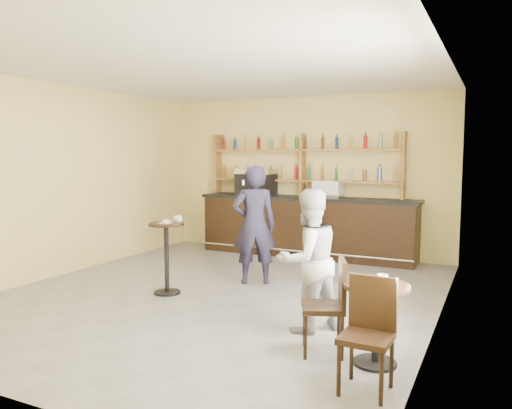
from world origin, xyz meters
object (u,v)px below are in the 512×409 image
at_px(man_main, 254,225).
at_px(pastry_case, 328,189).
at_px(pedestal_table, 167,258).
at_px(bar_counter, 306,226).
at_px(espresso_machine, 256,182).
at_px(chair_west, 323,306).
at_px(chair_south, 366,337).
at_px(patron_second, 308,260).
at_px(cafe_table, 376,325).

bearing_deg(man_main, pastry_case, -131.04).
bearing_deg(pastry_case, pedestal_table, -118.70).
relative_size(bar_counter, pastry_case, 8.11).
relative_size(espresso_machine, man_main, 0.41).
bearing_deg(espresso_machine, man_main, -58.98).
xyz_separation_m(espresso_machine, chair_west, (3.00, -4.58, -0.98)).
height_order(espresso_machine, chair_west, espresso_machine).
height_order(espresso_machine, chair_south, espresso_machine).
xyz_separation_m(bar_counter, chair_south, (2.48, -5.23, -0.11)).
relative_size(pedestal_table, chair_west, 1.06).
bearing_deg(man_main, bar_counter, -120.34).
bearing_deg(pedestal_table, patron_second, -12.88).
bearing_deg(espresso_machine, pedestal_table, -80.45).
xyz_separation_m(pastry_case, chair_west, (1.43, -4.58, -0.87)).
distance_m(espresso_machine, pastry_case, 1.57).
bearing_deg(espresso_machine, cafe_table, -47.03).
distance_m(bar_counter, pastry_case, 0.89).
bearing_deg(chair_west, bar_counter, -179.36).
xyz_separation_m(pastry_case, cafe_table, (1.98, -4.63, -0.96)).
xyz_separation_m(espresso_machine, pastry_case, (1.57, 0.00, -0.11)).
bearing_deg(espresso_machine, patron_second, -51.25).
bearing_deg(pedestal_table, chair_west, -22.09).
bearing_deg(chair_south, pastry_case, 113.03).
height_order(bar_counter, cafe_table, bar_counter).
bearing_deg(pastry_case, espresso_machine, 172.19).
bearing_deg(bar_counter, espresso_machine, 180.00).
bearing_deg(man_main, espresso_machine, -95.32).
bearing_deg(cafe_table, chair_south, -85.24).
height_order(pastry_case, pedestal_table, pastry_case).
xyz_separation_m(bar_counter, chair_west, (1.88, -4.58, -0.11)).
xyz_separation_m(chair_south, patron_second, (-0.97, 1.22, 0.33)).
distance_m(pedestal_table, patron_second, 2.46).
bearing_deg(pastry_case, chair_west, -80.46).
distance_m(pedestal_table, cafe_table, 3.51).
bearing_deg(pastry_case, chair_south, -76.59).
xyz_separation_m(pedestal_table, man_main, (0.89, 1.08, 0.41)).
xyz_separation_m(cafe_table, chair_west, (-0.55, 0.05, 0.09)).
xyz_separation_m(chair_west, chair_south, (0.60, -0.65, -0.00)).
bearing_deg(cafe_table, pastry_case, 113.16).
distance_m(man_main, chair_west, 2.92).
bearing_deg(espresso_machine, bar_counter, 5.51).
bearing_deg(bar_counter, chair_west, -67.67).
distance_m(pastry_case, chair_west, 4.88).
distance_m(pedestal_table, chair_south, 3.79).
bearing_deg(patron_second, cafe_table, 92.27).
bearing_deg(bar_counter, patron_second, -69.35).
relative_size(espresso_machine, pastry_case, 1.40).
relative_size(bar_counter, chair_west, 4.50).
xyz_separation_m(espresso_machine, cafe_table, (3.55, -4.63, -1.07)).
distance_m(pedestal_table, chair_west, 2.97).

